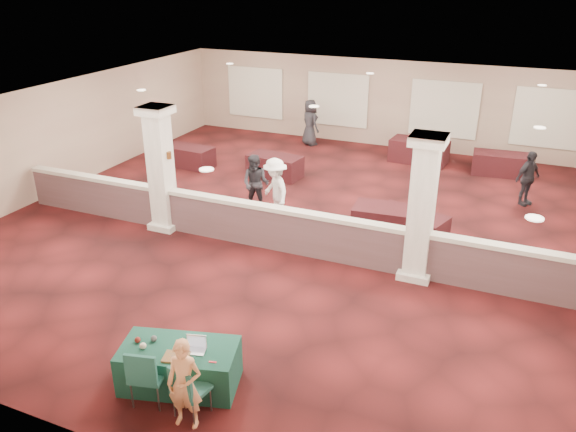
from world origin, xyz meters
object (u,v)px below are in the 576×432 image
at_px(conf_chair_main, 187,388).
at_px(far_table_front_center, 391,222).
at_px(far_table_front_left, 189,156).
at_px(attendee_a, 256,184).
at_px(attendee_c, 528,178).
at_px(attendee_b, 275,190).
at_px(far_table_front_right, 410,226).
at_px(far_table_back_center, 419,151).
at_px(attendee_d, 310,123).
at_px(far_table_back_right, 500,164).
at_px(woman, 185,384).
at_px(conf_chair_side, 146,373).
at_px(far_table_back_left, 275,166).
at_px(near_table, 180,366).

bearing_deg(conf_chair_main, far_table_front_center, 89.91).
xyz_separation_m(far_table_front_left, attendee_a, (3.82, -2.60, 0.47)).
xyz_separation_m(attendee_a, attendee_c, (6.84, 3.44, -0.02)).
xyz_separation_m(far_table_front_center, attendee_b, (-3.04, -0.30, 0.49)).
xyz_separation_m(far_table_front_left, far_table_front_right, (8.13, -2.70, 0.01)).
relative_size(far_table_back_center, attendee_a, 1.19).
xyz_separation_m(far_table_front_center, attendee_d, (-4.75, 6.70, 0.48)).
bearing_deg(far_table_front_center, far_table_back_right, 69.83).
bearing_deg(far_table_front_center, woman, -99.27).
height_order(attendee_a, attendee_c, attendee_a).
distance_m(conf_chair_side, far_table_front_right, 7.81).
height_order(far_table_back_right, attendee_d, attendee_d).
height_order(conf_chair_main, attendee_a, attendee_a).
bearing_deg(conf_chair_side, attendee_b, 84.85).
distance_m(woman, far_table_back_center, 13.72).
height_order(far_table_back_left, attendee_c, attendee_c).
bearing_deg(conf_chair_main, far_table_back_center, 96.44).
relative_size(woman, far_table_front_left, 0.87).
bearing_deg(attendee_b, conf_chair_side, -39.06).
xyz_separation_m(woman, far_table_front_left, (-6.40, 10.20, -0.39)).
bearing_deg(conf_chair_side, conf_chair_main, -12.97).
relative_size(far_table_back_right, attendee_a, 1.08).
distance_m(woman, attendee_d, 14.63).
height_order(far_table_back_right, attendee_b, attendee_b).
height_order(far_table_front_center, far_table_front_right, far_table_front_center).
height_order(conf_chair_main, attendee_d, attendee_d).
bearing_deg(far_table_front_center, far_table_front_right, 0.00).
bearing_deg(far_table_back_left, near_table, -74.42).
distance_m(far_table_back_right, attendee_c, 2.61).
distance_m(far_table_front_right, far_table_back_right, 6.22).
xyz_separation_m(attendee_c, attendee_d, (-7.78, 3.16, 0.07)).
height_order(attendee_c, attendee_d, attendee_d).
relative_size(far_table_back_left, attendee_d, 1.00).
bearing_deg(woman, far_table_front_left, 111.73).
xyz_separation_m(attendee_b, attendee_d, (-1.71, 7.00, -0.01)).
bearing_deg(attendee_b, far_table_front_right, 47.42).
height_order(conf_chair_side, far_table_front_center, conf_chair_side).
xyz_separation_m(far_table_back_left, attendee_b, (1.46, -3.20, 0.52)).
bearing_deg(far_table_back_center, far_table_front_right, -80.84).
relative_size(far_table_front_left, far_table_back_right, 0.96).
bearing_deg(attendee_a, far_table_front_left, 141.02).
bearing_deg(conf_chair_side, far_table_front_center, 61.38).
relative_size(conf_chair_side, far_table_front_left, 0.61).
bearing_deg(attendee_c, woman, -163.57).
distance_m(far_table_front_right, attendee_a, 4.33).
bearing_deg(attendee_a, far_table_back_center, 56.76).
height_order(attendee_b, attendee_c, attendee_b).
distance_m(far_table_front_center, far_table_back_right, 6.37).
bearing_deg(far_table_back_center, far_table_back_left, -140.48).
height_order(far_table_front_right, attendee_b, attendee_b).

